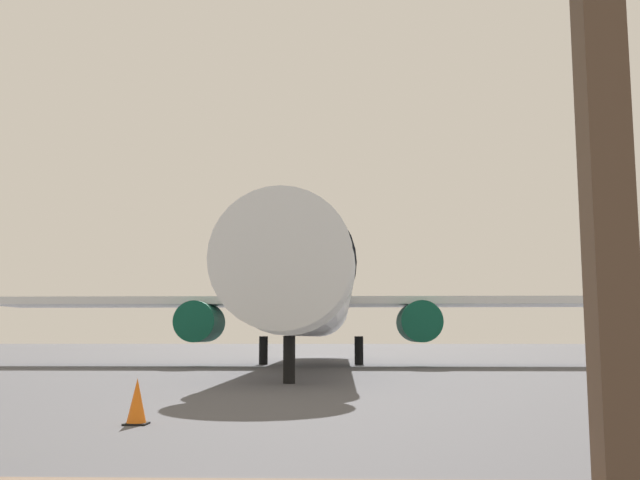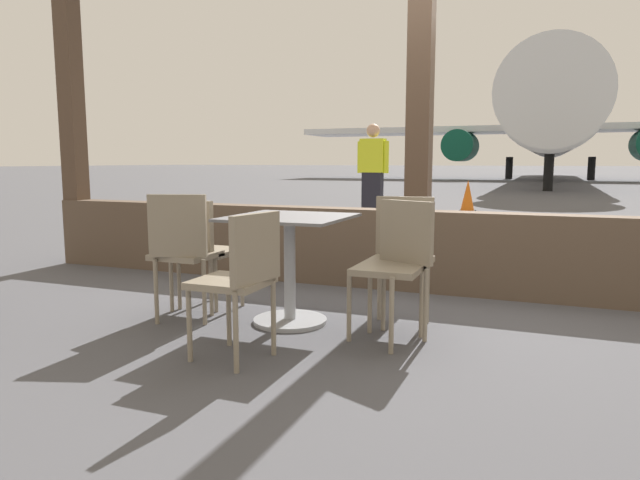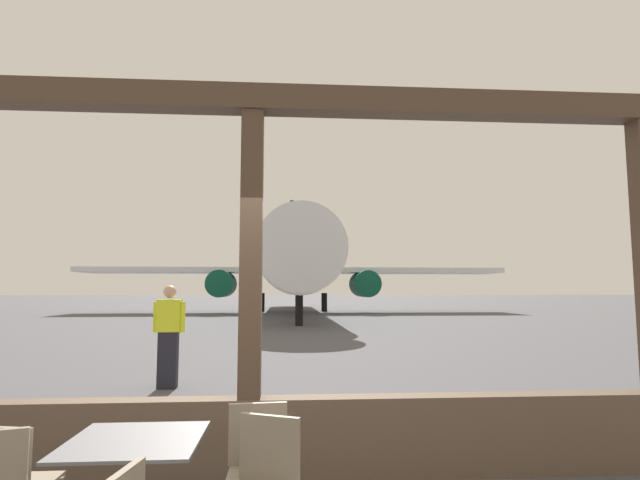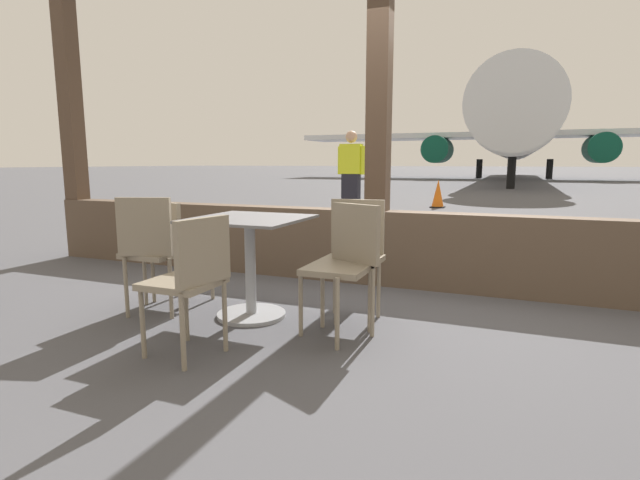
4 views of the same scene
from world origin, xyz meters
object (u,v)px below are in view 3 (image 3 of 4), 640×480
airplane (294,266)px  ground_crew_worker (169,335)px  cafe_chair_aisle_right (10,479)px  cafe_chair_window_right (262,479)px  traffic_cone (246,342)px  cafe_chair_aisle_left (258,460)px

airplane → ground_crew_worker: bearing=-95.6°
cafe_chair_aisle_right → airplane: size_ratio=0.03×
cafe_chair_window_right → airplane: airplane is taller
cafe_chair_aisle_right → ground_crew_worker: 5.55m
cafe_chair_aisle_right → traffic_cone: bearing=85.7°
cafe_chair_window_right → cafe_chair_aisle_left: size_ratio=1.00×
traffic_cone → ground_crew_worker: bearing=-104.0°
cafe_chair_window_right → cafe_chair_aisle_left: 0.33m
cafe_chair_aisle_left → airplane: size_ratio=0.03×
traffic_cone → cafe_chair_aisle_left: bearing=-85.3°
airplane → traffic_cone: bearing=-94.1°
cafe_chair_aisle_left → airplane: (0.87, 32.53, 2.83)m
ground_crew_worker → cafe_chair_aisle_left: bearing=-71.4°
ground_crew_worker → traffic_cone: bearing=76.0°
cafe_chair_window_right → cafe_chair_aisle_right: bearing=173.8°
cafe_chair_window_right → cafe_chair_aisle_left: (-0.04, 0.32, 0.00)m
ground_crew_worker → cafe_chair_aisle_right: bearing=-86.9°
cafe_chair_aisle_left → ground_crew_worker: ground_crew_worker is taller
cafe_chair_window_right → cafe_chair_aisle_right: cafe_chair_window_right is taller
ground_crew_worker → traffic_cone: 4.27m
cafe_chair_window_right → ground_crew_worker: (-1.84, 5.69, 0.37)m
cafe_chair_aisle_left → cafe_chair_aisle_right: 1.51m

